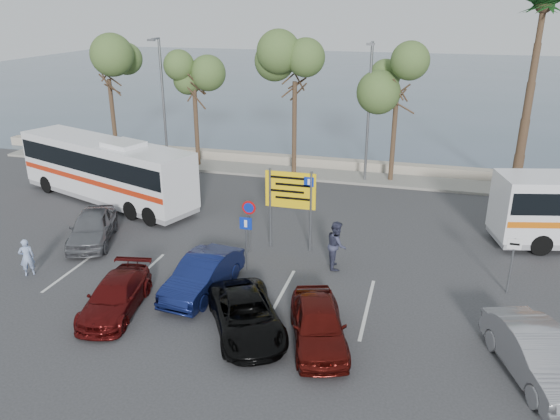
% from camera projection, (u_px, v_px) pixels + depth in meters
% --- Properties ---
extents(ground, '(120.00, 120.00, 0.00)m').
position_uv_depth(ground, '(245.00, 278.00, 21.47)').
color(ground, '#303133').
rests_on(ground, ground).
extents(kerb_strip, '(44.00, 2.40, 0.15)m').
position_uv_depth(kerb_strip, '(317.00, 175.00, 34.05)').
color(kerb_strip, gray).
rests_on(kerb_strip, ground).
extents(seawall, '(48.00, 0.80, 0.60)m').
position_uv_depth(seawall, '(323.00, 163.00, 35.78)').
color(seawall, '#A39782').
rests_on(seawall, ground).
extents(sea, '(140.00, 140.00, 0.00)m').
position_uv_depth(sea, '(384.00, 80.00, 75.52)').
color(sea, '#3C5260').
rests_on(sea, ground).
extents(tree_far_left, '(3.20, 3.20, 7.60)m').
position_uv_depth(tree_far_left, '(107.00, 65.00, 35.27)').
color(tree_far_left, '#382619').
rests_on(tree_far_left, kerb_strip).
extents(tree_left, '(3.20, 3.20, 7.20)m').
position_uv_depth(tree_left, '(193.00, 74.00, 33.91)').
color(tree_left, '#382619').
rests_on(tree_left, kerb_strip).
extents(tree_mid, '(3.20, 3.20, 8.00)m').
position_uv_depth(tree_mid, '(295.00, 66.00, 32.07)').
color(tree_mid, '#382619').
rests_on(tree_mid, kerb_strip).
extents(tree_right, '(3.20, 3.20, 7.40)m').
position_uv_depth(tree_right, '(398.00, 78.00, 30.77)').
color(tree_right, '#382619').
rests_on(tree_right, kerb_strip).
extents(palm_tree, '(4.80, 4.80, 11.20)m').
position_uv_depth(palm_tree, '(544.00, 8.00, 27.72)').
color(palm_tree, '#382619').
rests_on(palm_tree, kerb_strip).
extents(street_lamp_left, '(0.45, 1.15, 8.01)m').
position_uv_depth(street_lamp_left, '(162.00, 96.00, 34.47)').
color(street_lamp_left, slate).
rests_on(street_lamp_left, kerb_strip).
extents(street_lamp_right, '(0.45, 1.15, 8.01)m').
position_uv_depth(street_lamp_right, '(369.00, 106.00, 31.27)').
color(street_lamp_right, slate).
rests_on(street_lamp_right, kerb_strip).
extents(direction_sign, '(2.20, 0.12, 3.60)m').
position_uv_depth(direction_sign, '(290.00, 196.00, 23.23)').
color(direction_sign, slate).
rests_on(direction_sign, ground).
extents(sign_no_stop, '(0.60, 0.08, 2.35)m').
position_uv_depth(sign_no_stop, '(249.00, 218.00, 23.20)').
color(sign_no_stop, slate).
rests_on(sign_no_stop, ground).
extents(sign_parking, '(0.50, 0.07, 2.25)m').
position_uv_depth(sign_parking, '(246.00, 236.00, 21.71)').
color(sign_parking, slate).
rests_on(sign_parking, ground).
extents(sign_taxi, '(0.50, 0.07, 2.20)m').
position_uv_depth(sign_taxi, '(512.00, 258.00, 19.89)').
color(sign_taxi, slate).
rests_on(sign_taxi, ground).
extents(lane_markings, '(12.02, 4.20, 0.01)m').
position_uv_depth(lane_markings, '(209.00, 286.00, 20.85)').
color(lane_markings, silver).
rests_on(lane_markings, ground).
extents(coach_bus_left, '(11.52, 6.17, 3.55)m').
position_uv_depth(coach_bus_left, '(106.00, 172.00, 29.21)').
color(coach_bus_left, silver).
rests_on(coach_bus_left, ground).
extents(car_silver_a, '(3.13, 4.56, 1.44)m').
position_uv_depth(car_silver_a, '(92.00, 227.00, 24.47)').
color(car_silver_a, slate).
rests_on(car_silver_a, ground).
extents(car_blue, '(1.93, 4.39, 1.40)m').
position_uv_depth(car_blue, '(203.00, 275.00, 20.24)').
color(car_blue, '#0F1746').
rests_on(car_blue, ground).
extents(car_maroon, '(2.30, 4.26, 1.17)m').
position_uv_depth(car_maroon, '(115.00, 296.00, 18.99)').
color(car_maroon, '#510D0D').
rests_on(car_maroon, ground).
extents(car_red, '(2.79, 4.37, 1.38)m').
position_uv_depth(car_red, '(318.00, 324.00, 17.18)').
color(car_red, '#4C0E0A').
rests_on(car_red, ground).
extents(suv_black, '(3.95, 4.83, 1.22)m').
position_uv_depth(suv_black, '(246.00, 315.00, 17.80)').
color(suv_black, black).
rests_on(suv_black, ground).
extents(car_silver_b, '(2.91, 4.66, 1.45)m').
position_uv_depth(car_silver_b, '(537.00, 355.00, 15.59)').
color(car_silver_b, gray).
rests_on(car_silver_b, ground).
extents(pedestrian_near, '(0.67, 0.65, 1.55)m').
position_uv_depth(pedestrian_near, '(27.00, 257.00, 21.45)').
color(pedestrian_near, '#8FA3D0').
rests_on(pedestrian_near, ground).
extents(pedestrian_far, '(0.97, 1.13, 2.00)m').
position_uv_depth(pedestrian_far, '(337.00, 245.00, 22.02)').
color(pedestrian_far, '#33354C').
rests_on(pedestrian_far, ground).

